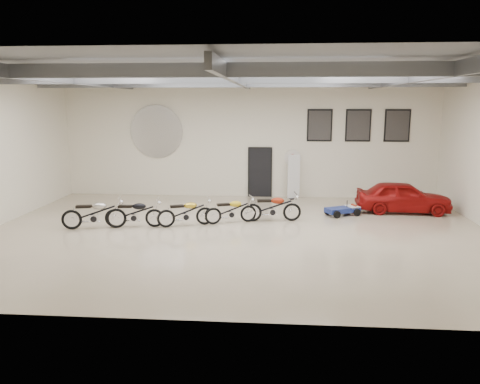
# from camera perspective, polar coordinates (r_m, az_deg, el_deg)

# --- Properties ---
(floor) EXTENTS (16.00, 12.00, 0.01)m
(floor) POSITION_cam_1_polar(r_m,az_deg,el_deg) (14.71, -0.36, -5.09)
(floor) COLOR #C6B197
(floor) RESTS_ON ground
(ceiling) EXTENTS (16.00, 12.00, 0.01)m
(ceiling) POSITION_cam_1_polar(r_m,az_deg,el_deg) (14.18, -0.39, 14.73)
(ceiling) COLOR slate
(ceiling) RESTS_ON back_wall
(back_wall) EXTENTS (16.00, 0.02, 5.00)m
(back_wall) POSITION_cam_1_polar(r_m,az_deg,el_deg) (20.19, 1.06, 6.47)
(back_wall) COLOR white
(back_wall) RESTS_ON floor
(ceiling_beams) EXTENTS (15.80, 11.80, 0.32)m
(ceiling_beams) POSITION_cam_1_polar(r_m,az_deg,el_deg) (14.16, -0.39, 13.72)
(ceiling_beams) COLOR slate
(ceiling_beams) RESTS_ON ceiling
(door) EXTENTS (0.92, 0.08, 2.10)m
(door) POSITION_cam_1_polar(r_m,az_deg,el_deg) (20.28, 2.45, 2.36)
(door) COLOR black
(door) RESTS_ON back_wall
(logo_plaque) EXTENTS (2.30, 0.06, 1.16)m
(logo_plaque) POSITION_cam_1_polar(r_m,az_deg,el_deg) (20.74, -10.14, 7.25)
(logo_plaque) COLOR silver
(logo_plaque) RESTS_ON back_wall
(poster_left) EXTENTS (1.05, 0.08, 1.35)m
(poster_left) POSITION_cam_1_polar(r_m,az_deg,el_deg) (20.16, 9.68, 8.02)
(poster_left) COLOR black
(poster_left) RESTS_ON back_wall
(poster_mid) EXTENTS (1.05, 0.08, 1.35)m
(poster_mid) POSITION_cam_1_polar(r_m,az_deg,el_deg) (20.37, 14.21, 7.88)
(poster_mid) COLOR black
(poster_mid) RESTS_ON back_wall
(poster_right) EXTENTS (1.05, 0.08, 1.35)m
(poster_right) POSITION_cam_1_polar(r_m,az_deg,el_deg) (20.70, 18.62, 7.68)
(poster_right) COLOR black
(poster_right) RESTS_ON back_wall
(oil_sign) EXTENTS (0.72, 0.10, 0.72)m
(oil_sign) POSITION_cam_1_polar(r_m,az_deg,el_deg) (20.20, 6.44, 4.13)
(oil_sign) COLOR white
(oil_sign) RESTS_ON back_wall
(banner_stand) EXTENTS (0.55, 0.33, 1.90)m
(banner_stand) POSITION_cam_1_polar(r_m,az_deg,el_deg) (19.85, 6.56, 1.82)
(banner_stand) COLOR white
(banner_stand) RESTS_ON floor
(motorcycle_silver) EXTENTS (2.10, 1.03, 1.04)m
(motorcycle_silver) POSITION_cam_1_polar(r_m,az_deg,el_deg) (15.87, -17.39, -2.47)
(motorcycle_silver) COLOR silver
(motorcycle_silver) RESTS_ON floor
(motorcycle_black) EXTENTS (1.94, 0.77, 0.98)m
(motorcycle_black) POSITION_cam_1_polar(r_m,az_deg,el_deg) (15.72, -12.78, -2.48)
(motorcycle_black) COLOR silver
(motorcycle_black) RESTS_ON floor
(motorcycle_gold) EXTENTS (1.94, 1.20, 0.96)m
(motorcycle_gold) POSITION_cam_1_polar(r_m,az_deg,el_deg) (15.58, -6.66, -2.43)
(motorcycle_gold) COLOR silver
(motorcycle_gold) RESTS_ON floor
(motorcycle_yellow) EXTENTS (1.85, 1.14, 0.92)m
(motorcycle_yellow) POSITION_cam_1_polar(r_m,az_deg,el_deg) (15.86, -1.11, -2.19)
(motorcycle_yellow) COLOR silver
(motorcycle_yellow) RESTS_ON floor
(motorcycle_red) EXTENTS (2.01, 0.83, 1.01)m
(motorcycle_red) POSITION_cam_1_polar(r_m,az_deg,el_deg) (16.14, 3.98, -1.83)
(motorcycle_red) COLOR silver
(motorcycle_red) RESTS_ON floor
(go_kart) EXTENTS (1.67, 1.30, 0.55)m
(go_kart) POSITION_cam_1_polar(r_m,az_deg,el_deg) (17.46, 12.74, -1.87)
(go_kart) COLOR navy
(go_kart) RESTS_ON floor
(vintage_car) EXTENTS (1.57, 3.50, 1.17)m
(vintage_car) POSITION_cam_1_polar(r_m,az_deg,el_deg) (18.45, 19.25, -0.56)
(vintage_car) COLOR #9A0E0E
(vintage_car) RESTS_ON floor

